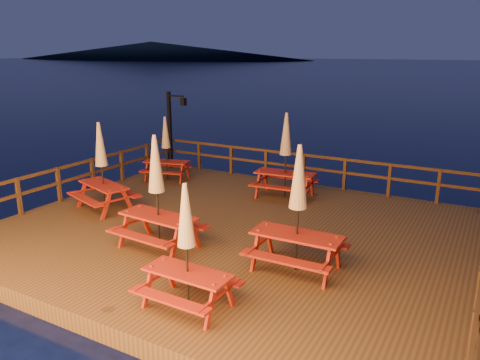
{
  "coord_description": "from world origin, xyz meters",
  "views": [
    {
      "loc": [
        5.79,
        -10.01,
        4.96
      ],
      "look_at": [
        -0.16,
        0.6,
        1.56
      ],
      "focal_mm": 35.0,
      "sensor_mm": 36.0,
      "label": 1
    }
  ],
  "objects": [
    {
      "name": "lamp_post",
      "position": [
        -5.39,
        4.55,
        2.2
      ],
      "size": [
        0.85,
        0.18,
        3.0
      ],
      "color": "black",
      "rests_on": "deck"
    },
    {
      "name": "railing",
      "position": [
        0.0,
        1.78,
        1.16
      ],
      "size": [
        11.8,
        9.75,
        1.1
      ],
      "color": "#372311",
      "rests_on": "deck"
    },
    {
      "name": "picnic_table_5",
      "position": [
        -0.94,
        -1.94,
        1.82
      ],
      "size": [
        2.0,
        1.69,
        2.72
      ],
      "rotation": [
        0.0,
        0.0,
        -0.06
      ],
      "color": "#99120D",
      "rests_on": "deck"
    },
    {
      "name": "picnic_table_2",
      "position": [
        2.35,
        -1.44,
        1.82
      ],
      "size": [
        1.94,
        1.61,
        2.74
      ],
      "rotation": [
        0.0,
        0.0,
        0.02
      ],
      "color": "#99120D",
      "rests_on": "deck"
    },
    {
      "name": "headland_left",
      "position": [
        -160.0,
        190.0,
        4.5
      ],
      "size": [
        180.0,
        84.0,
        9.0
      ],
      "primitive_type": "ellipsoid",
      "color": "black",
      "rests_on": "ground"
    },
    {
      "name": "deck_piles",
      "position": [
        0.0,
        0.0,
        -0.3
      ],
      "size": [
        11.44,
        9.44,
        1.4
      ],
      "color": "#372311",
      "rests_on": "ground"
    },
    {
      "name": "picnic_table_3",
      "position": [
        -4.54,
        2.99,
        1.59
      ],
      "size": [
        1.89,
        1.69,
        2.29
      ],
      "rotation": [
        0.0,
        0.0,
        0.27
      ],
      "color": "#99120D",
      "rests_on": "deck"
    },
    {
      "name": "picnic_table_0",
      "position": [
        1.22,
        -3.79,
        1.63
      ],
      "size": [
        1.68,
        1.39,
        2.36
      ],
      "rotation": [
        0.0,
        0.0,
        -0.02
      ],
      "color": "#99120D",
      "rests_on": "deck"
    },
    {
      "name": "picnic_table_4",
      "position": [
        -4.11,
        -0.54,
        1.75
      ],
      "size": [
        2.18,
        1.97,
        2.59
      ],
      "rotation": [
        0.0,
        0.0,
        -0.31
      ],
      "color": "#99120D",
      "rests_on": "deck"
    },
    {
      "name": "ground",
      "position": [
        0.0,
        0.0,
        0.0
      ],
      "size": [
        500.0,
        500.0,
        0.0
      ],
      "primitive_type": "plane",
      "color": "black",
      "rests_on": "ground"
    },
    {
      "name": "picnic_table_1",
      "position": [
        0.03,
        3.18,
        1.8
      ],
      "size": [
        2.02,
        1.71,
        2.7
      ],
      "rotation": [
        0.0,
        0.0,
        0.09
      ],
      "color": "#99120D",
      "rests_on": "deck"
    },
    {
      "name": "deck",
      "position": [
        0.0,
        0.0,
        0.2
      ],
      "size": [
        12.0,
        10.0,
        0.4
      ],
      "primitive_type": "cube",
      "color": "#4C2C18",
      "rests_on": "ground"
    }
  ]
}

